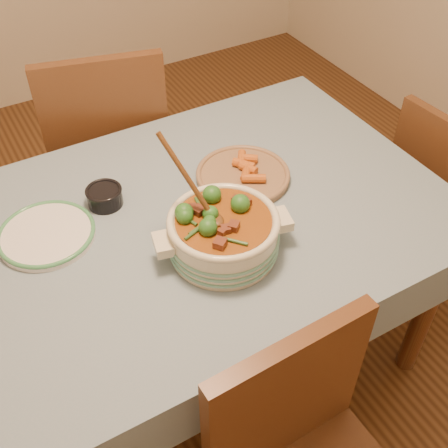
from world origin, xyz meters
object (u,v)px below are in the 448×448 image
stew_casserole (223,231)px  dining_table (182,242)px  chair_right (442,191)px  condiment_bowl (104,196)px  white_plate (46,234)px  chair_far (109,143)px  fried_plate (243,174)px

stew_casserole → dining_table: bearing=106.4°
stew_casserole → chair_right: stew_casserole is taller
chair_right → dining_table: bearing=81.2°
condiment_bowl → chair_right: chair_right is taller
white_plate → chair_far: bearing=56.9°
stew_casserole → chair_far: stew_casserole is taller
condiment_bowl → chair_right: (1.27, -0.28, -0.31)m
white_plate → dining_table: bearing=-19.4°
condiment_bowl → fried_plate: 0.45m
white_plate → condiment_bowl: condiment_bowl is taller
dining_table → fried_plate: bearing=16.3°
dining_table → chair_right: (1.10, -0.09, -0.18)m
condiment_bowl → fried_plate: (0.44, -0.11, -0.01)m
white_plate → chair_far: chair_far is taller
white_plate → fried_plate: bearing=-4.6°
dining_table → stew_casserole: 0.25m
dining_table → chair_far: 0.76m
dining_table → condiment_bowl: (-0.17, 0.19, 0.13)m
stew_casserole → white_plate: bearing=144.2°
chair_right → fried_plate: bearing=74.4°
white_plate → chair_right: size_ratio=0.40×
fried_plate → chair_far: size_ratio=0.39×
dining_table → white_plate: bearing=160.6°
stew_casserole → chair_right: size_ratio=0.47×
fried_plate → condiment_bowl: bearing=166.3°
dining_table → chair_right: bearing=-4.7°
white_plate → chair_right: 1.52m
dining_table → white_plate: white_plate is taller
dining_table → white_plate: 0.41m
condiment_bowl → chair_far: (0.20, 0.56, -0.22)m
chair_far → condiment_bowl: bearing=84.8°
white_plate → fried_plate: fried_plate is taller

